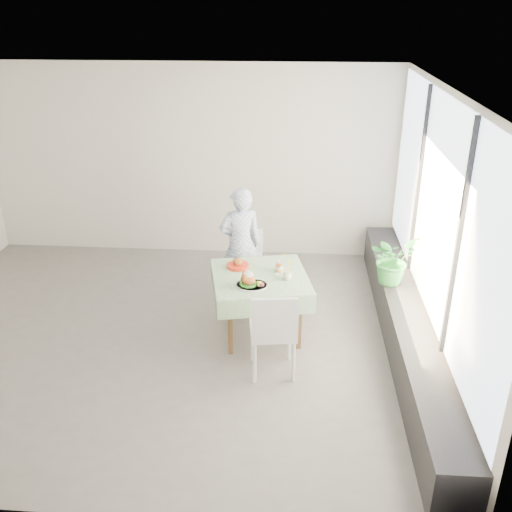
# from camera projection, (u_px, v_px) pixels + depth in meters

# --- Properties ---
(floor) EXTENTS (6.00, 6.00, 0.00)m
(floor) POSITION_uv_depth(u_px,v_px,m) (158.00, 337.00, 6.60)
(floor) COLOR #5A5755
(floor) RESTS_ON ground
(ceiling) EXTENTS (6.00, 6.00, 0.00)m
(ceiling) POSITION_uv_depth(u_px,v_px,m) (137.00, 87.00, 5.44)
(ceiling) COLOR white
(ceiling) RESTS_ON ground
(wall_back) EXTENTS (6.00, 0.02, 2.80)m
(wall_back) POSITION_uv_depth(u_px,v_px,m) (190.00, 162.00, 8.29)
(wall_back) COLOR silver
(wall_back) RESTS_ON ground
(wall_front) EXTENTS (6.00, 0.02, 2.80)m
(wall_front) POSITION_uv_depth(u_px,v_px,m) (55.00, 361.00, 3.75)
(wall_front) COLOR silver
(wall_front) RESTS_ON ground
(wall_right) EXTENTS (0.02, 5.00, 2.80)m
(wall_right) POSITION_uv_depth(u_px,v_px,m) (437.00, 232.00, 5.82)
(wall_right) COLOR silver
(wall_right) RESTS_ON ground
(window_pane) EXTENTS (0.01, 4.80, 2.18)m
(window_pane) POSITION_uv_depth(u_px,v_px,m) (438.00, 209.00, 5.72)
(window_pane) COLOR #D1E0F9
(window_pane) RESTS_ON ground
(window_ledge) EXTENTS (0.40, 4.80, 0.50)m
(window_ledge) POSITION_uv_depth(u_px,v_px,m) (405.00, 328.00, 6.31)
(window_ledge) COLOR black
(window_ledge) RESTS_ON ground
(cafe_table) EXTENTS (1.23, 1.23, 0.74)m
(cafe_table) POSITION_uv_depth(u_px,v_px,m) (260.00, 298.00, 6.50)
(cafe_table) COLOR brown
(cafe_table) RESTS_ON ground
(chair_far) EXTENTS (0.46, 0.46, 0.91)m
(chair_far) POSITION_uv_depth(u_px,v_px,m) (244.00, 279.00, 7.34)
(chair_far) COLOR white
(chair_far) RESTS_ON ground
(chair_near) EXTENTS (0.51, 0.51, 0.97)m
(chair_near) POSITION_uv_depth(u_px,v_px,m) (273.00, 347.00, 5.87)
(chair_near) COLOR white
(chair_near) RESTS_ON ground
(diner) EXTENTS (0.62, 0.49, 1.49)m
(diner) POSITION_uv_depth(u_px,v_px,m) (241.00, 244.00, 7.18)
(diner) COLOR #879FD8
(diner) RESTS_ON ground
(main_dish) EXTENTS (0.35, 0.35, 0.18)m
(main_dish) POSITION_uv_depth(u_px,v_px,m) (250.00, 281.00, 6.12)
(main_dish) COLOR white
(main_dish) RESTS_ON cafe_table
(juice_cup_orange) EXTENTS (0.09, 0.09, 0.25)m
(juice_cup_orange) POSITION_uv_depth(u_px,v_px,m) (279.00, 267.00, 6.46)
(juice_cup_orange) COLOR white
(juice_cup_orange) RESTS_ON cafe_table
(juice_cup_lemonade) EXTENTS (0.10, 0.10, 0.27)m
(juice_cup_lemonade) POSITION_uv_depth(u_px,v_px,m) (287.00, 274.00, 6.27)
(juice_cup_lemonade) COLOR white
(juice_cup_lemonade) RESTS_ON cafe_table
(second_dish) EXTENTS (0.25, 0.25, 0.12)m
(second_dish) POSITION_uv_depth(u_px,v_px,m) (238.00, 265.00, 6.56)
(second_dish) COLOR red
(second_dish) RESTS_ON cafe_table
(potted_plant) EXTENTS (0.72, 0.70, 0.60)m
(potted_plant) POSITION_uv_depth(u_px,v_px,m) (392.00, 259.00, 6.65)
(potted_plant) COLOR #2C8437
(potted_plant) RESTS_ON window_ledge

